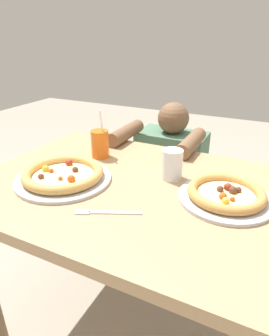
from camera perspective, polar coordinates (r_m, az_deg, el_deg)
name	(u,v)px	position (r m, az deg, el deg)	size (l,w,h in m)	color
ground_plane	(135,327)	(1.55, 0.12, -28.58)	(8.00, 8.00, 0.00)	#9E9384
dining_table	(135,213)	(1.11, 0.15, -8.73)	(1.16, 0.82, 0.75)	tan
pizza_near	(63,175)	(1.10, -13.76, -1.36)	(0.35, 0.35, 0.05)	#B7B7BC
pizza_far	(226,195)	(0.99, 17.44, -4.98)	(0.30, 0.30, 0.04)	#B7B7BC
drink_cup_colored	(100,144)	(1.27, -6.75, 4.75)	(0.08, 0.08, 0.21)	orange
water_cup_clear	(172,164)	(1.07, 7.38, 0.78)	(0.08, 0.08, 0.11)	silver
fork	(105,212)	(0.89, -5.77, -8.63)	(0.19, 0.10, 0.00)	silver
diner_seated	(169,186)	(1.76, 6.76, -3.56)	(0.41, 0.52, 0.91)	#333847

